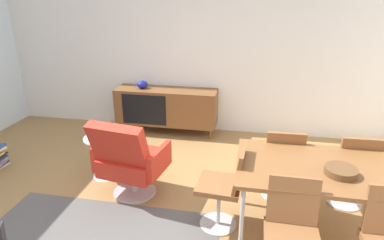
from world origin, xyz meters
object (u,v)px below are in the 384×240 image
vase_cobalt (142,84)px  dining_table (331,172)px  dining_chair_back_right (352,167)px  dining_chair_near_window (226,184)px  sideboard (166,106)px  dining_chair_back_left (282,161)px  wooden_bowl_on_table (341,171)px  dining_chair_front_left (291,232)px  lounge_chair_red (129,158)px  fruit_bowl (102,134)px  side_table_round (104,152)px

vase_cobalt → dining_table: (2.42, -2.13, -0.08)m
dining_chair_back_right → dining_chair_near_window: 1.36m
sideboard → dining_chair_back_left: (1.69, -1.57, 0.03)m
wooden_bowl_on_table → dining_chair_front_left: bearing=-131.5°
dining_chair_near_window → lounge_chair_red: lounge_chair_red is taller
dining_chair_front_left → fruit_bowl: 2.41m
vase_cobalt → dining_chair_back_left: size_ratio=0.20×
wooden_bowl_on_table → dining_chair_near_window: dining_chair_near_window is taller
sideboard → dining_chair_back_right: bearing=-33.4°
dining_table → dining_chair_back_right: 0.70m
wooden_bowl_on_table → dining_chair_front_left: 0.67m
dining_chair_back_right → fruit_bowl: (-2.78, 0.10, 0.09)m
sideboard → vase_cobalt: size_ratio=9.39×
dining_table → dining_chair_back_left: size_ratio=1.87×
sideboard → dining_chair_near_window: 2.42m
sideboard → dining_table: size_ratio=1.00×
sideboard → dining_chair_back_right: (2.39, -1.57, 0.03)m
lounge_chair_red → side_table_round: (-0.47, 0.35, -0.15)m
dining_chair_near_window → dining_table: bearing=0.3°
dining_chair_back_left → dining_table: bearing=-58.1°
dining_chair_front_left → fruit_bowl: size_ratio=4.28×
dining_chair_back_left → fruit_bowl: 2.09m
dining_chair_back_right → dining_chair_back_left: (-0.70, 0.00, 0.00)m
wooden_bowl_on_table → fruit_bowl: size_ratio=1.30×
dining_chair_back_left → fruit_bowl: dining_chair_back_left is taller
dining_table → dining_chair_front_left: dining_chair_front_left is taller
sideboard → wooden_bowl_on_table: bearing=-47.1°
dining_chair_near_window → dining_chair_back_left: size_ratio=1.00×
dining_chair_front_left → lounge_chair_red: size_ratio=0.90×
lounge_chair_red → side_table_round: bearing=143.1°
dining_table → wooden_bowl_on_table: wooden_bowl_on_table is taller
wooden_bowl_on_table → lounge_chair_red: size_ratio=0.27×
vase_cobalt → dining_table: bearing=-41.4°
side_table_round → dining_chair_near_window: bearing=-23.4°
dining_chair_back_left → lounge_chair_red: size_ratio=0.90×
sideboard → lounge_chair_red: bearing=-87.6°
dining_table → wooden_bowl_on_table: size_ratio=6.15×
fruit_bowl → side_table_round: bearing=86.6°
dining_chair_back_left → sideboard: bearing=137.0°
wooden_bowl_on_table → side_table_round: bearing=162.7°
dining_table → lounge_chair_red: lounge_chair_red is taller
sideboard → dining_table: bearing=-46.3°
dining_chair_front_left → side_table_round: (-2.08, 1.22, -0.15)m
wooden_bowl_on_table → dining_table: bearing=114.1°
sideboard → dining_chair_near_window: (1.15, -2.14, 0.03)m
wooden_bowl_on_table → dining_chair_back_left: bearing=120.7°
dining_chair_front_left → dining_chair_back_left: (0.00, 1.12, 0.00)m
sideboard → vase_cobalt: vase_cobalt is taller
vase_cobalt → wooden_bowl_on_table: bearing=-42.3°
vase_cobalt → dining_table: vase_cobalt is taller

